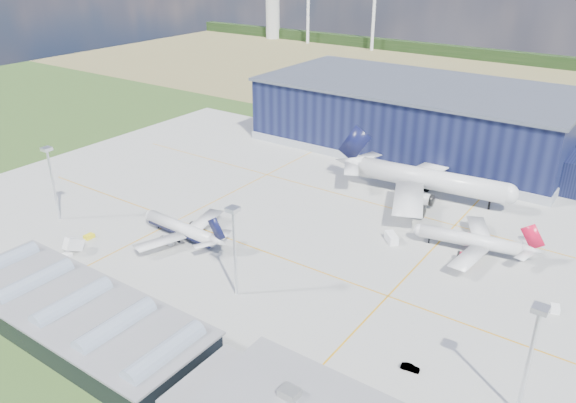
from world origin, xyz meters
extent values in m
plane|color=#2D4A1B|center=(0.00, 0.00, 0.00)|extent=(600.00, 600.00, 0.00)
cube|color=#9D9D98|center=(0.00, 10.00, 0.03)|extent=(220.00, 160.00, 0.06)
cube|color=orange|center=(0.00, -10.00, 0.07)|extent=(180.00, 0.40, 0.02)
cube|color=orange|center=(0.00, 35.00, 0.07)|extent=(180.00, 0.40, 0.02)
cube|color=orange|center=(-30.00, 10.00, 0.07)|extent=(0.40, 120.00, 0.02)
cube|color=orange|center=(40.00, 10.00, 0.07)|extent=(0.40, 120.00, 0.02)
cube|color=olive|center=(0.00, 220.00, 0.00)|extent=(600.00, 220.00, 0.01)
cube|color=black|center=(0.00, 300.00, 4.00)|extent=(600.00, 8.00, 8.00)
cylinder|color=white|center=(-120.00, 290.00, 35.00)|extent=(2.40, 2.40, 70.00)
cylinder|color=silver|center=(-220.00, 295.00, 20.00)|extent=(12.00, 12.00, 40.00)
cube|color=black|center=(0.00, 95.00, 12.50)|extent=(120.00, 60.00, 25.00)
cube|color=#9499A2|center=(0.00, 95.00, 1.60)|extent=(121.00, 61.00, 3.20)
cube|color=#505665|center=(0.00, 95.00, 25.50)|extent=(122.00, 62.00, 1.20)
cube|color=black|center=(55.00, -48.80, 6.50)|extent=(44.00, 0.40, 1.40)
cube|color=#9D9E99|center=(45.00, -58.00, 10.10)|extent=(3.20, 2.60, 1.60)
cube|color=black|center=(-10.00, -60.00, 3.00)|extent=(65.00, 22.00, 6.00)
cube|color=slate|center=(-10.00, -60.00, 6.20)|extent=(66.00, 23.00, 0.50)
cube|color=slate|center=(30.00, -60.00, 3.00)|extent=(10.00, 18.00, 6.00)
cylinder|color=#93A2B6|center=(-38.00, -60.00, 6.40)|extent=(4.40, 18.00, 4.40)
cylinder|color=#93A2B6|center=(-24.00, -60.00, 6.40)|extent=(4.40, 18.00, 4.40)
cylinder|color=#93A2B6|center=(-10.00, -60.00, 6.40)|extent=(4.40, 18.00, 4.40)
cylinder|color=#93A2B6|center=(4.00, -60.00, 6.40)|extent=(4.40, 18.00, 4.40)
cylinder|color=#93A2B6|center=(18.00, -60.00, 6.40)|extent=(4.40, 18.00, 4.40)
cylinder|color=silver|center=(-60.00, -30.00, 11.00)|extent=(0.70, 0.70, 22.00)
cube|color=silver|center=(-60.00, -30.00, 22.50)|extent=(2.60, 2.60, 1.00)
cylinder|color=silver|center=(10.00, -30.00, 11.00)|extent=(0.70, 0.70, 22.00)
cube|color=silver|center=(10.00, -30.00, 22.50)|extent=(2.60, 2.60, 1.00)
cylinder|color=silver|center=(75.00, -30.00, 11.00)|extent=(0.70, 0.70, 22.00)
cube|color=silver|center=(75.00, -30.00, 22.50)|extent=(2.60, 2.60, 1.00)
cube|color=yellow|center=(-20.66, -13.61, 0.81)|extent=(3.03, 4.24, 1.62)
cube|color=yellow|center=(-42.20, -32.64, 0.60)|extent=(1.91, 2.82, 1.21)
cube|color=white|center=(73.71, 6.54, 0.64)|extent=(2.69, 3.38, 1.28)
cube|color=white|center=(28.85, 14.98, 1.23)|extent=(5.51, 5.55, 2.46)
cube|color=white|center=(16.02, 62.00, 0.60)|extent=(3.12, 3.34, 1.20)
cube|color=white|center=(-38.48, -40.06, 1.67)|extent=(2.31, 5.30, 3.34)
imported|color=#99999E|center=(44.11, -48.00, 0.63)|extent=(3.87, 2.05, 1.25)
imported|color=#99999E|center=(54.79, -30.62, 0.62)|extent=(3.89, 1.85, 1.23)
camera|label=1|loc=(84.77, -114.88, 76.26)|focal=35.00mm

